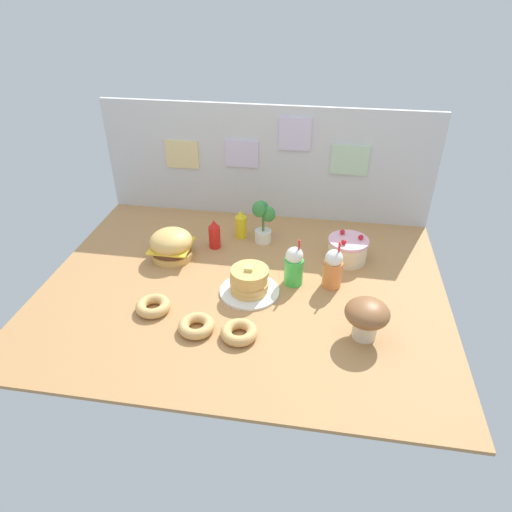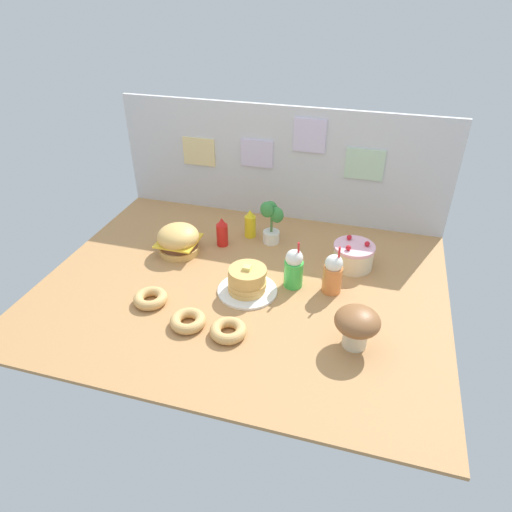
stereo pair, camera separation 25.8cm
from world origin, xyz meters
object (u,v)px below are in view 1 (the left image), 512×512
object	(u,v)px
burger	(171,245)
layer_cake	(347,250)
ketchup_bottle	(214,235)
donut_pink_glaze	(153,306)
donut_chocolate	(196,326)
mushroom_stool	(367,316)
donut_vanilla	(239,332)
potted_plant	(263,220)
pancake_stack	(249,282)
orange_float_cup	(333,269)
mustard_bottle	(241,225)
cream_soda_cup	(294,266)

from	to	relation	value
burger	layer_cake	bearing A→B (deg)	7.32
ketchup_bottle	donut_pink_glaze	distance (m)	0.71
ketchup_bottle	donut_pink_glaze	world-z (taller)	ketchup_bottle
ketchup_bottle	burger	bearing A→B (deg)	-145.68
donut_chocolate	mushroom_stool	xyz separation A→B (m)	(0.84, 0.09, 0.10)
burger	donut_vanilla	size ratio (longest dim) A/B	1.43
ketchup_bottle	potted_plant	size ratio (longest dim) A/B	0.66
pancake_stack	donut_vanilla	distance (m)	0.37
orange_float_cup	pancake_stack	bearing A→B (deg)	-163.01
orange_float_cup	donut_chocolate	xyz separation A→B (m)	(-0.67, -0.50, -0.09)
orange_float_cup	donut_pink_glaze	world-z (taller)	orange_float_cup
pancake_stack	mustard_bottle	size ratio (longest dim) A/B	1.70
ketchup_bottle	mustard_bottle	distance (m)	0.22
mustard_bottle	mushroom_stool	distance (m)	1.18
ketchup_bottle	potted_plant	distance (m)	0.33
pancake_stack	layer_cake	world-z (taller)	layer_cake
pancake_stack	layer_cake	size ratio (longest dim) A/B	1.36
donut_vanilla	mushroom_stool	world-z (taller)	mushroom_stool
pancake_stack	donut_pink_glaze	size ratio (longest dim) A/B	1.83
burger	donut_vanilla	world-z (taller)	burger
cream_soda_cup	orange_float_cup	distance (m)	0.22
layer_cake	cream_soda_cup	bearing A→B (deg)	-136.50
cream_soda_cup	potted_plant	distance (m)	0.51
donut_vanilla	orange_float_cup	bearing A→B (deg)	48.89
pancake_stack	donut_chocolate	distance (m)	0.42
ketchup_bottle	mushroom_stool	world-z (taller)	mushroom_stool
orange_float_cup	donut_vanilla	distance (m)	0.68
layer_cake	ketchup_bottle	bearing A→B (deg)	178.51
ketchup_bottle	donut_vanilla	size ratio (longest dim) A/B	1.08
layer_cake	donut_vanilla	xyz separation A→B (m)	(-0.53, -0.80, -0.05)
burger	cream_soda_cup	size ratio (longest dim) A/B	0.88
cream_soda_cup	donut_pink_glaze	size ratio (longest dim) A/B	1.61
orange_float_cup	donut_chocolate	size ratio (longest dim) A/B	1.61
donut_vanilla	potted_plant	world-z (taller)	potted_plant
donut_chocolate	mushroom_stool	bearing A→B (deg)	6.20
donut_pink_glaze	donut_vanilla	distance (m)	0.51
orange_float_cup	mushroom_stool	xyz separation A→B (m)	(0.17, -0.41, 0.01)
layer_cake	mushroom_stool	xyz separation A→B (m)	(0.08, -0.69, 0.05)
burger	mushroom_stool	bearing A→B (deg)	-25.23
burger	donut_pink_glaze	bearing A→B (deg)	-83.19
burger	orange_float_cup	bearing A→B (deg)	-8.29
burger	donut_pink_glaze	distance (m)	0.53
mustard_bottle	donut_vanilla	bearing A→B (deg)	-79.81
orange_float_cup	donut_chocolate	bearing A→B (deg)	-143.32
ketchup_bottle	cream_soda_cup	distance (m)	0.63
cream_soda_cup	potted_plant	bearing A→B (deg)	119.04
mustard_bottle	potted_plant	distance (m)	0.18
mustard_bottle	layer_cake	bearing A→B (deg)	-14.42
layer_cake	mustard_bottle	xyz separation A→B (m)	(-0.71, 0.18, 0.02)
pancake_stack	orange_float_cup	distance (m)	0.48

